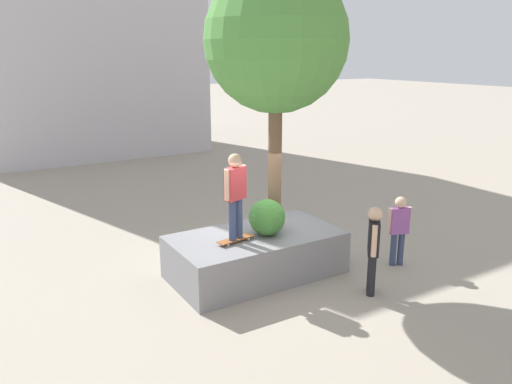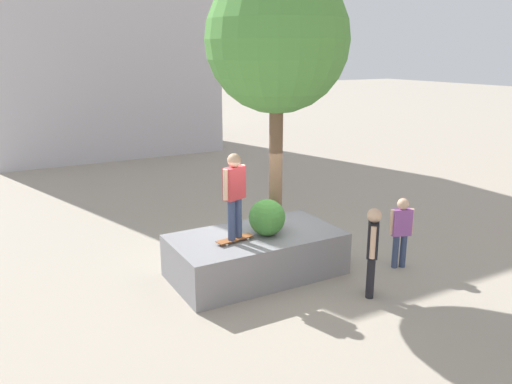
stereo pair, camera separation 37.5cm
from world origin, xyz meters
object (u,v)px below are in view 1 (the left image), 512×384
Objects in this scene: bystander_watching at (399,226)px; passerby_with_bag at (373,244)px; skateboarder at (235,190)px; skateboard at (236,239)px; plaza_tree at (276,41)px; planter_ledge at (256,254)px.

bystander_watching is 0.89× the size of passerby_with_bag.
skateboarder reaches higher than bystander_watching.
skateboarder is 2.80m from passerby_with_bag.
skateboard is 1.00m from skateboarder.
passerby_with_bag reaches higher than skateboard.
plaza_tree reaches higher than skateboarder.
skateboarder is at bearing 153.43° from skateboard.
passerby_with_bag is at bearing 139.43° from skateboarder.
passerby_with_bag is (-1.44, 1.88, 0.56)m from planter_ledge.
skateboarder reaches higher than skateboard.
passerby_with_bag is (1.43, 0.71, 0.11)m from bystander_watching.
planter_ledge is 2.25× the size of bystander_watching.
planter_ledge is 2.43m from passerby_with_bag.
passerby_with_bag is (-2.00, 1.71, 0.06)m from skateboard.
skateboarder is (1.15, 0.37, -2.75)m from plaza_tree.
planter_ledge is at bearing -52.63° from passerby_with_bag.
bystander_watching is at bearing 163.65° from skateboarder.
plaza_tree is 3.02× the size of passerby_with_bag.
plaza_tree is at bearing -162.03° from skateboarder.
plaza_tree is 3.39× the size of bystander_watching.
plaza_tree is at bearing -160.58° from planter_ledge.
plaza_tree is 3.94m from skateboard.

